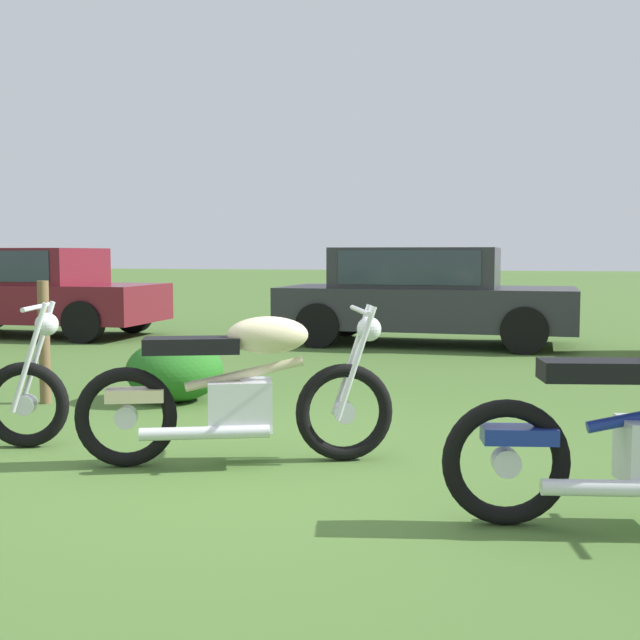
% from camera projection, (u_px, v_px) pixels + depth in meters
% --- Properties ---
extents(ground_plane, '(120.00, 120.00, 0.00)m').
position_uv_depth(ground_plane, '(233.00, 473.00, 5.02)').
color(ground_plane, '#476B2D').
extents(motorcycle_cream, '(1.92, 1.01, 1.02)m').
position_uv_depth(motorcycle_cream, '(241.00, 389.00, 5.21)').
color(motorcycle_cream, black).
rests_on(motorcycle_cream, ground).
extents(car_burgundy, '(4.23, 1.97, 1.43)m').
position_uv_depth(car_burgundy, '(28.00, 287.00, 13.36)').
color(car_burgundy, maroon).
rests_on(car_burgundy, ground).
extents(car_charcoal, '(4.27, 1.95, 1.43)m').
position_uv_depth(car_charcoal, '(422.00, 290.00, 12.08)').
color(car_charcoal, '#2D2D33').
rests_on(car_charcoal, ground).
extents(shrub_low, '(0.88, 0.89, 0.57)m').
position_uv_depth(shrub_low, '(175.00, 370.00, 7.45)').
color(shrub_low, '#23661E').
rests_on(shrub_low, ground).
extents(fence_post_wooden, '(0.10, 0.10, 1.10)m').
position_uv_depth(fence_post_wooden, '(44.00, 342.00, 7.31)').
color(fence_post_wooden, brown).
rests_on(fence_post_wooden, ground).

